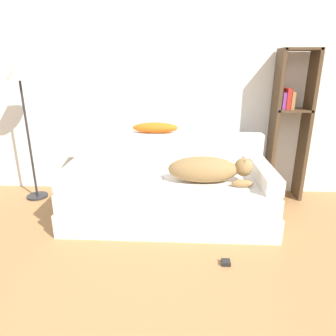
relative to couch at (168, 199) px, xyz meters
name	(u,v)px	position (x,y,z in m)	size (l,w,h in m)	color
wall_back	(163,75)	(-0.10, 0.76, 1.15)	(7.76, 0.06, 2.70)	white
couch	(168,199)	(0.00, 0.00, 0.00)	(1.97, 0.94, 0.40)	silver
couch_backrest	(170,150)	(0.00, 0.40, 0.39)	(1.93, 0.15, 0.37)	silver
couch_arm_left	(75,171)	(-0.91, -0.01, 0.28)	(0.15, 0.75, 0.14)	silver
couch_arm_right	(265,174)	(0.91, -0.01, 0.28)	(0.15, 0.75, 0.14)	silver
dog	(208,169)	(0.37, -0.04, 0.33)	(0.79, 0.29, 0.25)	olive
laptop	(147,179)	(-0.21, -0.02, 0.21)	(0.32, 0.26, 0.02)	#B7B7BC
throw_pillow	(155,128)	(-0.16, 0.40, 0.63)	(0.48, 0.15, 0.11)	orange
bookshelf	(290,120)	(1.28, 0.58, 0.70)	(0.38, 0.26, 1.62)	#4C3823
floor_lamp	(21,89)	(-1.55, 0.41, 1.02)	(0.25, 0.25, 1.49)	#232326
power_adapter	(226,262)	(0.48, -0.74, -0.18)	(0.07, 0.07, 0.03)	black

